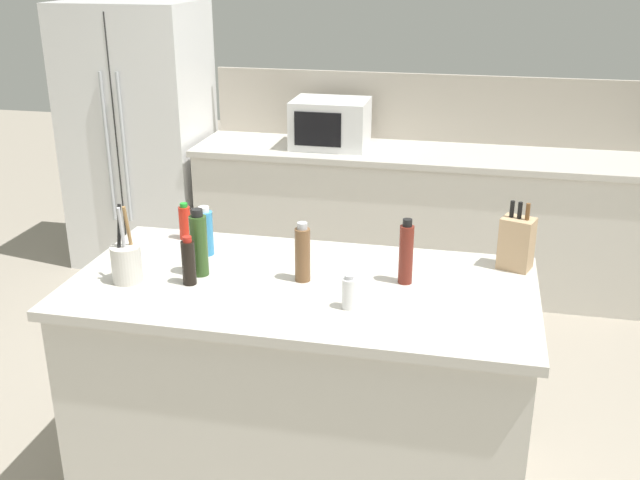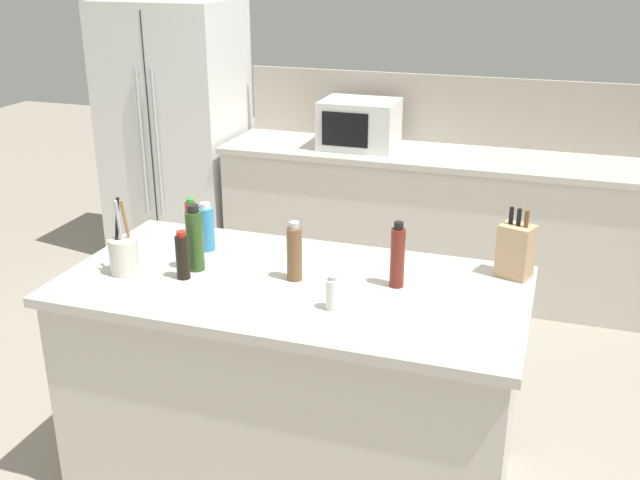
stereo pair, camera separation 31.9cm
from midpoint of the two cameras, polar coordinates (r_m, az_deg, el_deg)
The scene contains 15 objects.
ground_plane at distance 3.50m, azimuth 0.85°, elevation -17.41°, with size 14.00×14.00×0.00m, color gray.
back_counter_run at distance 5.13m, azimuth 11.51°, elevation 1.29°, with size 3.08×0.66×0.94m.
wall_backsplash at distance 5.25m, azimuth 12.53°, elevation 9.60°, with size 3.04×0.03×0.46m, color #B2A899.
kitchen_island at distance 3.22m, azimuth 0.89°, elevation -10.84°, with size 1.86×0.94×0.94m.
refrigerator at distance 5.63m, azimuth -9.32°, elevation 8.11°, with size 0.93×0.75×1.87m.
microwave at distance 5.06m, azimuth 4.84°, elevation 8.78°, with size 0.50×0.39×0.32m.
knife_block at distance 3.15m, azimuth 17.51°, elevation -0.81°, with size 0.16×0.14×0.29m.
utensil_crock at distance 3.11m, azimuth -11.91°, elevation -1.14°, with size 0.12×0.12×0.32m.
hot_sauce_bottle at distance 3.50m, azimuth -7.25°, elevation 1.68°, with size 0.05×0.05×0.17m.
soy_sauce_bottle at distance 3.02m, azimuth -7.49°, elevation -1.31°, with size 0.05×0.05×0.20m.
salt_shaker at distance 2.76m, azimuth 4.30°, elevation -4.17°, with size 0.05×0.05×0.13m.
dish_soap_bottle at distance 3.30m, azimuth -5.93°, elevation 0.87°, with size 0.07×0.07×0.22m.
pepper_grinder at distance 2.98m, azimuth 1.03°, elevation -1.02°, with size 0.06×0.06×0.25m.
vinegar_bottle at distance 2.95m, azimuth 9.02°, elevation -1.31°, with size 0.06×0.06×0.27m.
olive_oil_bottle at distance 3.08m, azimuth -6.62°, elevation -0.02°, with size 0.07×0.07×0.28m.
Camera 2 is at (0.96, -2.57, 2.18)m, focal length 42.00 mm.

